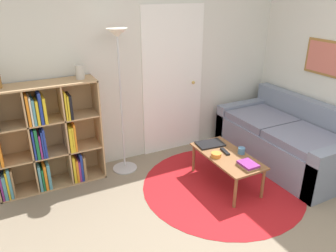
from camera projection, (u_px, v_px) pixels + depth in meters
The scene contains 13 objects.
wall_back at pixel (144, 63), 4.18m from camera, with size 7.05×0.11×2.60m.
wall_right at pixel (331, 64), 4.07m from camera, with size 0.08×5.28×2.60m.
rug at pixel (222, 185), 3.90m from camera, with size 1.89×1.89×0.01m.
bookshelf at pixel (42, 139), 3.71m from camera, with size 1.19×0.34×1.24m.
floor_lamp at pixel (119, 69), 3.75m from camera, with size 0.31×0.31×1.77m.
couch at pixel (287, 141), 4.36m from camera, with size 0.92×1.80×0.82m.
coffee_table at pixel (227, 158), 3.82m from camera, with size 0.46×0.92×0.39m.
laptop at pixel (210, 144), 4.04m from camera, with size 0.35×0.26×0.02m.
bowl at pixel (216, 155), 3.75m from camera, with size 0.12×0.12×0.05m.
book_stack_on_table at pixel (248, 165), 3.53m from camera, with size 0.17×0.21×0.05m.
cup at pixel (242, 151), 3.81m from camera, with size 0.08×0.08×0.08m.
remote at pixel (225, 151), 3.85m from camera, with size 0.07×0.18×0.02m.
vase_on_shelf at pixel (80, 72), 3.63m from camera, with size 0.10×0.10×0.16m.
Camera 1 is at (-1.60, -1.54, 2.19)m, focal length 35.00 mm.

